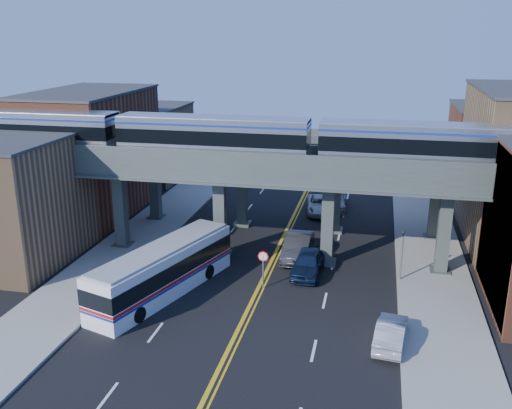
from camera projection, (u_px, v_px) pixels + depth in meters
ground at (249, 308)px, 35.12m from camera, size 120.00×120.00×0.00m
sidewalk_west at (139, 237)px, 46.76m from camera, size 5.00×70.00×0.16m
sidewalk_east at (430, 260)px, 42.11m from camera, size 5.00×70.00×0.16m
building_west_a at (12, 201)px, 41.26m from camera, size 8.00×10.00×9.00m
building_west_b at (91, 154)px, 52.16m from camera, size 8.00×14.00×11.00m
building_west_c at (147, 143)px, 64.74m from camera, size 8.00×10.00×8.00m
building_east_c at (493, 153)px, 57.11m from camera, size 8.00×10.00×9.00m
mural_panel at (497, 231)px, 34.50m from camera, size 0.10×9.50×9.50m
elevated_viaduct_near at (273, 175)px, 40.67m from camera, size 52.00×3.60×7.40m
elevated_viaduct_far at (289, 155)px, 47.20m from camera, size 52.00×3.60×7.40m
transit_train at (213, 136)px, 40.78m from camera, size 42.94×2.69×3.13m
stop_sign at (263, 263)px, 37.34m from camera, size 0.76×0.09×2.63m
traffic_signal at (402, 250)px, 38.18m from camera, size 0.15×0.18×4.10m
transit_bus at (163, 271)px, 36.66m from camera, size 6.18×12.13×3.06m
car_lane_a at (308, 263)px, 39.77m from camera, size 2.13×5.00×1.69m
car_lane_b at (298, 247)px, 42.52m from camera, size 1.90×5.41×1.78m
car_lane_c at (321, 205)px, 53.12m from camera, size 3.11×5.61×1.49m
car_lane_d at (334, 200)px, 54.38m from camera, size 2.53×5.65×1.61m
car_parked_curb at (391, 333)px, 30.89m from camera, size 2.01×4.51×1.44m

